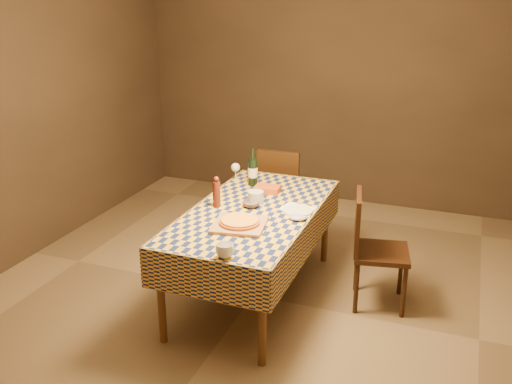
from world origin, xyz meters
TOP-DOWN VIEW (x-y plane):
  - room at (0.00, 0.00)m, footprint 5.00×5.10m
  - dining_table at (0.00, 0.00)m, footprint 0.94×1.84m
  - cutting_board at (0.02, -0.34)m, footprint 0.43×0.43m
  - pizza at (0.02, -0.34)m, footprint 0.38×0.38m
  - pepper_mill at (-0.30, -0.04)m, footprint 0.07×0.07m
  - bowl at (-0.04, 0.05)m, footprint 0.16×0.16m
  - wine_glass at (-0.41, 0.61)m, footprint 0.08×0.08m
  - wine_bottle at (-0.22, 0.54)m, footprint 0.10×0.10m
  - deli_tub at (-0.03, 0.13)m, footprint 0.16×0.16m
  - takeout_container at (-0.04, 0.42)m, footprint 0.22×0.16m
  - white_plate at (0.34, 0.08)m, footprint 0.24×0.24m
  - tumbler at (0.12, -0.84)m, footprint 0.15×0.15m
  - flour_patch at (0.32, 0.14)m, footprint 0.28×0.23m
  - flour_bag at (0.38, -0.08)m, footprint 0.14×0.11m
  - chair_far at (-0.19, 1.23)m, footprint 0.44×0.45m
  - chair_right at (0.89, 0.24)m, footprint 0.50×0.49m

SIDE VIEW (x-z plane):
  - chair_far at x=-0.19m, z-range 0.06..0.99m
  - chair_right at x=0.89m, z-range 0.06..0.99m
  - dining_table at x=0.00m, z-range 0.31..1.08m
  - flour_patch at x=0.32m, z-range 0.77..0.77m
  - white_plate at x=0.34m, z-range 0.77..0.78m
  - cutting_board at x=0.02m, z-range 0.77..0.79m
  - flour_bag at x=0.38m, z-range 0.77..0.81m
  - bowl at x=-0.04m, z-range 0.77..0.81m
  - takeout_container at x=-0.04m, z-range 0.77..0.82m
  - pizza at x=0.02m, z-range 0.79..0.82m
  - tumbler at x=0.12m, z-range 0.77..0.86m
  - deli_tub at x=-0.03m, z-range 0.77..0.87m
  - wine_glass at x=-0.41m, z-range 0.80..0.97m
  - pepper_mill at x=-0.30m, z-range 0.76..1.01m
  - wine_bottle at x=-0.22m, z-range 0.73..1.06m
  - room at x=0.00m, z-range 0.00..2.70m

